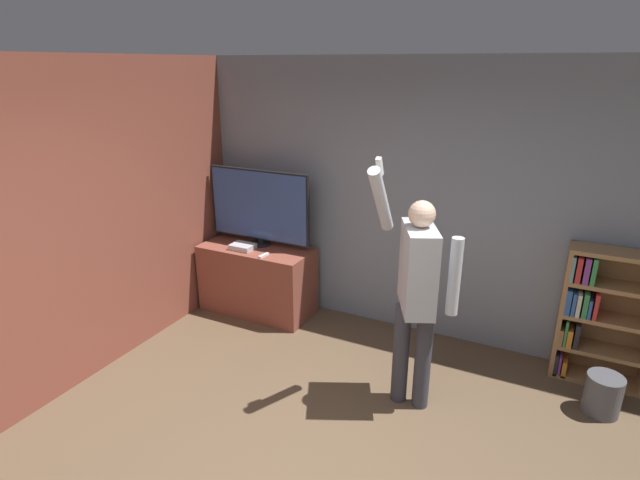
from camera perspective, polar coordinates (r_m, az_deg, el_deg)
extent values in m
cube|color=gray|center=(4.93, 10.89, 4.24)|extent=(6.51, 0.06, 2.70)
cube|color=brown|center=(4.98, -20.17, 3.52)|extent=(0.06, 4.21, 2.70)
cube|color=brown|center=(5.56, -7.14, -4.45)|extent=(1.22, 0.57, 0.75)
cylinder|color=black|center=(5.49, -6.76, -0.36)|extent=(0.22, 0.22, 0.03)
cylinder|color=black|center=(5.47, -6.77, 0.03)|extent=(0.06, 0.06, 0.05)
cube|color=black|center=(5.36, -6.94, 3.96)|extent=(1.19, 0.04, 0.76)
cube|color=#2D4C8C|center=(5.34, -7.07, 3.90)|extent=(1.15, 0.01, 0.73)
cube|color=silver|center=(5.38, -8.83, -0.75)|extent=(0.25, 0.19, 0.05)
cube|color=white|center=(5.15, -6.46, -1.76)|extent=(0.05, 0.14, 0.02)
cube|color=#997047|center=(4.85, 25.84, -7.20)|extent=(0.04, 0.28, 1.20)
cube|color=#997047|center=(5.00, 29.84, -7.12)|extent=(0.73, 0.01, 1.20)
cube|color=#997047|center=(5.15, 28.78, -13.57)|extent=(0.65, 0.28, 0.04)
cube|color=#997047|center=(5.01, 29.31, -10.84)|extent=(0.65, 0.28, 0.04)
cube|color=#997047|center=(4.88, 29.89, -7.77)|extent=(0.65, 0.28, 0.04)
cube|color=#997047|center=(4.76, 30.50, -4.54)|extent=(0.65, 0.28, 0.04)
cube|color=#997047|center=(4.67, 31.09, -1.37)|extent=(0.65, 0.28, 0.04)
cube|color=#232328|center=(5.07, 25.40, -12.21)|extent=(0.03, 0.26, 0.20)
cube|color=#7A3889|center=(5.07, 25.74, -12.27)|extent=(0.02, 0.26, 0.19)
cube|color=orange|center=(5.08, 26.14, -12.56)|extent=(0.04, 0.26, 0.15)
cube|color=#99663D|center=(4.91, 25.86, -9.61)|extent=(0.03, 0.20, 0.15)
cube|color=#338447|center=(4.92, 26.32, -9.05)|extent=(0.02, 0.26, 0.24)
cube|color=orange|center=(4.93, 26.65, -9.55)|extent=(0.04, 0.25, 0.16)
cube|color=#232328|center=(4.91, 27.31, -9.34)|extent=(0.04, 0.23, 0.22)
cube|color=#2D569E|center=(4.77, 26.53, -6.06)|extent=(0.04, 0.20, 0.22)
cube|color=#2D569E|center=(4.78, 27.04, -6.19)|extent=(0.03, 0.22, 0.21)
cube|color=beige|center=(4.79, 27.47, -6.26)|extent=(0.03, 0.23, 0.20)
cube|color=#338447|center=(4.79, 28.07, -6.24)|extent=(0.04, 0.24, 0.22)
cube|color=#2D569E|center=(4.80, 28.45, -6.58)|extent=(0.02, 0.23, 0.17)
cube|color=red|center=(4.80, 29.01, -6.30)|extent=(0.03, 0.24, 0.23)
cube|color=#5B8E99|center=(4.66, 26.96, -2.72)|extent=(0.02, 0.20, 0.22)
cube|color=red|center=(4.68, 27.51, -2.72)|extent=(0.04, 0.24, 0.22)
cube|color=#7A3889|center=(4.69, 28.20, -2.75)|extent=(0.04, 0.27, 0.22)
cube|color=#338447|center=(4.67, 28.82, -2.90)|extent=(0.03, 0.22, 0.23)
cylinder|color=#383842|center=(4.15, 9.22, -12.66)|extent=(0.13, 0.13, 0.86)
cylinder|color=#383842|center=(4.11, 11.68, -13.17)|extent=(0.13, 0.13, 0.86)
cube|color=#B7BCC6|center=(3.78, 11.14, -3.21)|extent=(0.40, 0.53, 0.65)
sphere|color=beige|center=(3.64, 11.58, 2.93)|extent=(0.20, 0.20, 0.20)
cylinder|color=#B7BCC6|center=(3.73, 15.13, -4.08)|extent=(0.09, 0.09, 0.60)
cylinder|color=#B7BCC6|center=(3.58, 6.99, 4.56)|extent=(0.09, 0.42, 0.54)
cube|color=white|center=(3.47, 6.83, 8.33)|extent=(0.04, 0.09, 0.14)
cylinder|color=#4C4C51|center=(4.67, 29.60, -15.10)|extent=(0.27, 0.27, 0.33)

